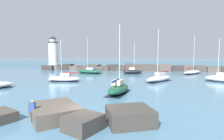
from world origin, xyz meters
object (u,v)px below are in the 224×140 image
object	(u,v)px
mooring_buoy_orange_near	(117,82)
sailboat_moored_4	(159,78)
sailboat_moored_0	(133,71)
sailboat_moored_8	(118,88)
lighthouse	(53,55)
sailboat_moored_1	(64,78)
person_on_rocks	(33,110)
sailboat_moored_5	(90,71)
sailboat_moored_2	(192,72)
sailboat_moored_6	(220,78)

from	to	relation	value
mooring_buoy_orange_near	sailboat_moored_4	bearing A→B (deg)	27.35
sailboat_moored_0	sailboat_moored_8	distance (m)	25.96
lighthouse	sailboat_moored_1	size ratio (longest dim) A/B	1.50
sailboat_moored_0	person_on_rocks	size ratio (longest dim) A/B	4.92
sailboat_moored_4	sailboat_moored_8	size ratio (longest dim) A/B	1.10
sailboat_moored_1	sailboat_moored_5	world-z (taller)	sailboat_moored_5
sailboat_moored_8	mooring_buoy_orange_near	bearing A→B (deg)	98.56
sailboat_moored_4	sailboat_moored_5	xyz separation A→B (m)	(-17.67, 13.01, -0.06)
sailboat_moored_1	mooring_buoy_orange_near	xyz separation A→B (m)	(10.45, -1.21, -0.33)
sailboat_moored_4	person_on_rocks	world-z (taller)	sailboat_moored_4
sailboat_moored_4	person_on_rocks	xyz separation A→B (m)	(-11.77, -22.96, 0.29)
sailboat_moored_2	sailboat_moored_5	xyz separation A→B (m)	(-28.28, -2.78, 0.10)
sailboat_moored_4	sailboat_moored_6	bearing A→B (deg)	5.82
sailboat_moored_8	sailboat_moored_0	bearing A→B (deg)	87.76
sailboat_moored_6	sailboat_moored_8	bearing A→B (deg)	-144.08
person_on_rocks	sailboat_moored_6	bearing A→B (deg)	46.09
sailboat_moored_0	mooring_buoy_orange_near	bearing A→B (deg)	-96.96
sailboat_moored_1	person_on_rocks	distance (m)	21.15
sailboat_moored_2	mooring_buoy_orange_near	distance (m)	27.06
lighthouse	sailboat_moored_2	size ratio (longest dim) A/B	1.13
sailboat_moored_1	sailboat_moored_8	size ratio (longest dim) A/B	0.87
sailboat_moored_1	sailboat_moored_2	xyz separation A→B (m)	(28.86, 18.62, -0.10)
sailboat_moored_1	sailboat_moored_8	xyz separation A→B (m)	(11.64, -9.10, 0.09)
sailboat_moored_2	mooring_buoy_orange_near	xyz separation A→B (m)	(-18.41, -19.83, -0.23)
sailboat_moored_2	sailboat_moored_6	bearing A→B (deg)	-86.69
sailboat_moored_4	sailboat_moored_8	distance (m)	13.64
lighthouse	sailboat_moored_6	distance (m)	51.39
sailboat_moored_6	mooring_buoy_orange_near	xyz separation A→B (m)	(-19.26, -5.21, -0.42)
lighthouse	sailboat_moored_1	xyz separation A→B (m)	(16.00, -27.08, -4.44)
sailboat_moored_0	sailboat_moored_2	xyz separation A→B (m)	(16.21, 1.78, -0.15)
sailboat_moored_6	sailboat_moored_4	bearing A→B (deg)	-174.18
sailboat_moored_6	person_on_rocks	xyz separation A→B (m)	(-23.22, -24.13, 0.27)
sailboat_moored_5	sailboat_moored_6	world-z (taller)	sailboat_moored_5
person_on_rocks	mooring_buoy_orange_near	bearing A→B (deg)	78.17
sailboat_moored_0	sailboat_moored_6	size ratio (longest dim) A/B	1.04
sailboat_moored_0	sailboat_moored_4	world-z (taller)	sailboat_moored_4
lighthouse	sailboat_moored_8	bearing A→B (deg)	-52.62
sailboat_moored_8	mooring_buoy_orange_near	distance (m)	7.99
mooring_buoy_orange_near	sailboat_moored_2	bearing A→B (deg)	47.12
sailboat_moored_4	sailboat_moored_5	distance (m)	21.95
sailboat_moored_1	sailboat_moored_4	size ratio (longest dim) A/B	0.79
sailboat_moored_0	sailboat_moored_5	distance (m)	12.11
lighthouse	mooring_buoy_orange_near	world-z (taller)	lighthouse
sailboat_moored_1	mooring_buoy_orange_near	bearing A→B (deg)	-6.61
sailboat_moored_6	mooring_buoy_orange_near	size ratio (longest dim) A/B	10.78
sailboat_moored_0	sailboat_moored_6	bearing A→B (deg)	-36.99
sailboat_moored_5	sailboat_moored_8	bearing A→B (deg)	-66.10
sailboat_moored_0	sailboat_moored_2	world-z (taller)	sailboat_moored_2
sailboat_moored_6	person_on_rocks	distance (m)	33.49
sailboat_moored_2	sailboat_moored_5	size ratio (longest dim) A/B	1.05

